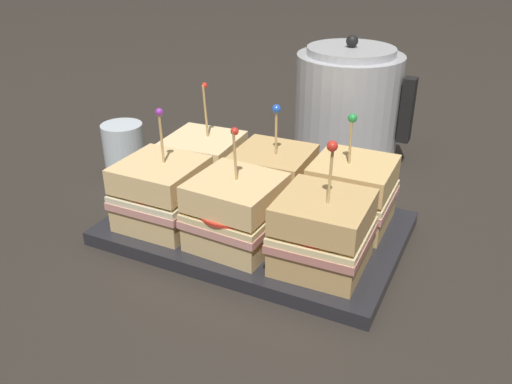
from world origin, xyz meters
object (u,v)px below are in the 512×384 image
(sandwich_front_left, at_px, (162,194))
(sandwich_back_right, at_px, (352,193))
(sandwich_front_right, at_px, (322,233))
(drinking_glass, at_px, (124,151))
(sandwich_back_center, at_px, (273,179))
(kettle_steel, at_px, (348,104))
(sandwich_front_center, at_px, (237,212))
(sandwich_back_left, at_px, (204,164))
(serving_platter, at_px, (256,228))

(sandwich_front_left, relative_size, sandwich_back_right, 1.04)
(sandwich_front_right, distance_m, drinking_glass, 0.40)
(sandwich_back_center, height_order, drinking_glass, sandwich_back_center)
(sandwich_front_right, distance_m, sandwich_back_right, 0.11)
(sandwich_front_left, distance_m, kettle_steel, 0.39)
(sandwich_back_center, height_order, kettle_steel, kettle_steel)
(sandwich_back_center, bearing_deg, sandwich_back_right, 1.85)
(sandwich_front_center, bearing_deg, sandwich_back_left, 135.86)
(kettle_steel, bearing_deg, sandwich_back_center, -94.78)
(sandwich_back_left, xyz_separation_m, drinking_glass, (-0.16, 0.02, -0.01))
(sandwich_front_center, relative_size, sandwich_back_right, 1.00)
(sandwich_back_center, distance_m, kettle_steel, 0.26)
(sandwich_front_left, relative_size, sandwich_front_right, 1.00)
(sandwich_front_center, xyz_separation_m, sandwich_back_left, (-0.11, 0.11, -0.00))
(serving_platter, relative_size, sandwich_front_right, 2.39)
(sandwich_front_left, bearing_deg, kettle_steel, 70.11)
(sandwich_back_right, height_order, kettle_steel, kettle_steel)
(sandwich_front_left, relative_size, sandwich_back_left, 0.98)
(serving_platter, bearing_deg, sandwich_front_center, -88.83)
(serving_platter, distance_m, sandwich_front_right, 0.13)
(sandwich_front_right, bearing_deg, sandwich_back_right, 89.84)
(serving_platter, distance_m, sandwich_back_left, 0.13)
(sandwich_back_left, xyz_separation_m, kettle_steel, (0.13, 0.26, 0.03))
(serving_platter, distance_m, kettle_steel, 0.33)
(sandwich_front_right, height_order, sandwich_back_right, sandwich_front_right)
(sandwich_front_left, height_order, sandwich_back_right, sandwich_front_left)
(sandwich_front_center, height_order, kettle_steel, kettle_steel)
(sandwich_front_center, distance_m, sandwich_back_left, 0.16)
(serving_platter, bearing_deg, sandwich_back_left, 154.29)
(sandwich_front_center, bearing_deg, sandwich_front_right, 0.52)
(kettle_steel, bearing_deg, sandwich_back_right, -70.91)
(sandwich_front_left, bearing_deg, sandwich_back_left, 90.68)
(sandwich_front_right, xyz_separation_m, drinking_glass, (-0.38, 0.12, -0.02))
(sandwich_front_center, bearing_deg, sandwich_back_right, 45.36)
(sandwich_front_center, xyz_separation_m, sandwich_front_right, (0.11, 0.00, 0.00))
(kettle_steel, bearing_deg, drinking_glass, -140.33)
(sandwich_front_right, xyz_separation_m, kettle_steel, (-0.09, 0.37, 0.03))
(sandwich_front_center, xyz_separation_m, drinking_glass, (-0.27, 0.13, -0.02))
(sandwich_front_left, height_order, sandwich_back_left, sandwich_back_left)
(serving_platter, distance_m, sandwich_back_right, 0.14)
(sandwich_front_right, relative_size, sandwich_back_right, 1.04)
(drinking_glass, bearing_deg, sandwich_back_left, -5.65)
(sandwich_front_center, height_order, sandwich_back_center, sandwich_front_center)
(sandwich_back_right, height_order, drinking_glass, sandwich_back_right)
(sandwich_front_left, distance_m, sandwich_front_right, 0.22)
(sandwich_front_center, height_order, sandwich_back_left, sandwich_back_left)
(sandwich_back_left, relative_size, kettle_steel, 0.77)
(sandwich_front_center, distance_m, drinking_glass, 0.30)
(sandwich_front_right, bearing_deg, sandwich_front_center, -179.48)
(sandwich_back_left, bearing_deg, sandwich_back_center, -0.56)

